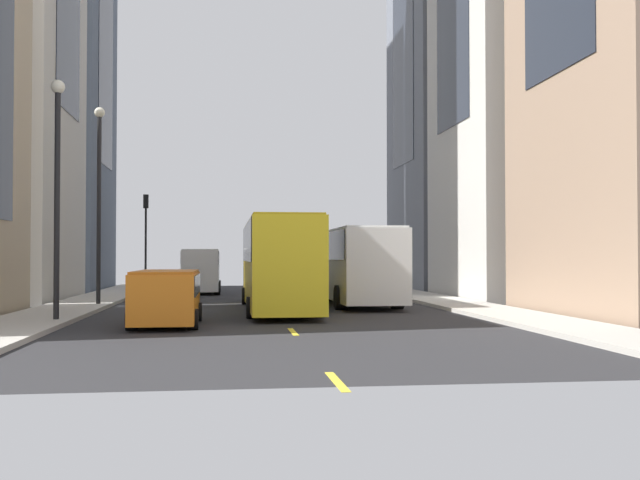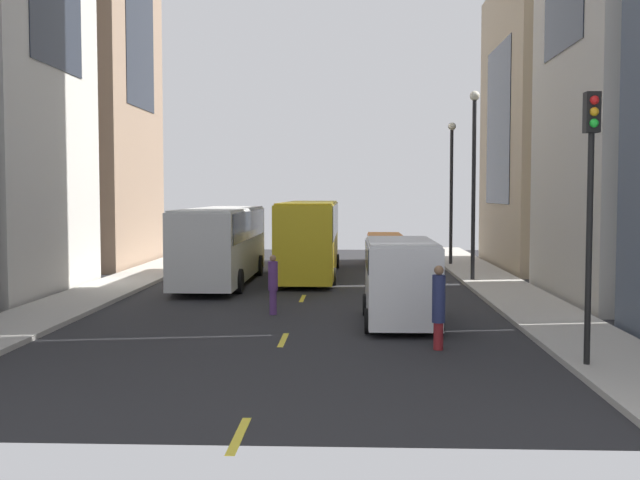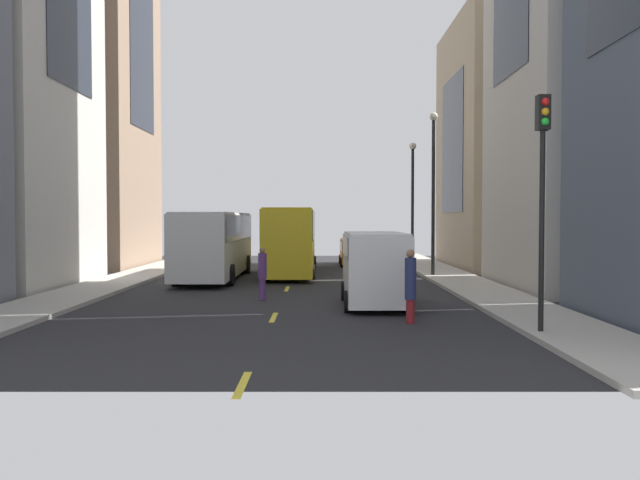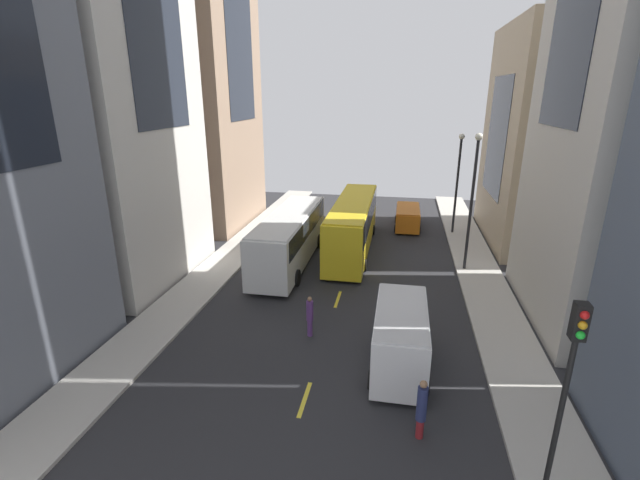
{
  "view_description": "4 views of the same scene",
  "coord_description": "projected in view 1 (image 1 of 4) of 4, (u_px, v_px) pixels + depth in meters",
  "views": [
    {
      "loc": [
        1.88,
        33.49,
        2.15
      ],
      "look_at": [
        -1.95,
        3.39,
        2.84
      ],
      "focal_mm": 41.22,
      "sensor_mm": 36.0,
      "label": 1
    },
    {
      "loc": [
        1.85,
        -33.61,
        4.02
      ],
      "look_at": [
        0.34,
        3.74,
        1.76
      ],
      "focal_mm": 43.74,
      "sensor_mm": 36.0,
      "label": 2
    },
    {
      "loc": [
        1.44,
        -33.35,
        3.1
      ],
      "look_at": [
        1.45,
        1.35,
        1.95
      ],
      "focal_mm": 37.73,
      "sensor_mm": 36.0,
      "label": 3
    },
    {
      "loc": [
        3.02,
        -25.71,
        10.72
      ],
      "look_at": [
        -2.0,
        1.2,
        1.52
      ],
      "focal_mm": 24.65,
      "sensor_mm": 36.0,
      "label": 4
    }
  ],
  "objects": [
    {
      "name": "ground_plane",
      "position": [
        268.0,
        304.0,
        33.4
      ],
      "size": [
        43.01,
        43.01,
        0.0
      ],
      "primitive_type": "plane",
      "color": "#28282B"
    },
    {
      "name": "delivery_van_white",
      "position": [
        201.0,
        268.0,
        42.8
      ],
      "size": [
        2.25,
        5.17,
        2.58
      ],
      "color": "white",
      "rests_on": "ground"
    },
    {
      "name": "building_east_0",
      "position": [
        45.0,
        13.0,
        47.16
      ],
      "size": [
        7.67,
        9.83,
        35.62
      ],
      "color": "#4C5666",
      "rests_on": "ground"
    },
    {
      "name": "streetcar_yellow",
      "position": [
        277.0,
        257.0,
        29.52
      ],
      "size": [
        2.7,
        12.38,
        3.59
      ],
      "color": "yellow",
      "rests_on": "ground"
    },
    {
      "name": "lane_stripe_5",
      "position": [
        337.0,
        382.0,
        12.57
      ],
      "size": [
        0.16,
        2.0,
        0.01
      ],
      "primitive_type": "cube",
      "color": "yellow",
      "rests_on": "ground"
    },
    {
      "name": "building_west_0",
      "position": [
        461.0,
        16.0,
        49.29
      ],
      "size": [
        8.09,
        10.07,
        36.68
      ],
      "color": "slate",
      "rests_on": "ground"
    },
    {
      "name": "lane_stripe_3",
      "position": [
        274.0,
        310.0,
        29.24
      ],
      "size": [
        0.16,
        2.0,
        0.01
      ],
      "primitive_type": "cube",
      "color": "yellow",
      "rests_on": "ground"
    },
    {
      "name": "lane_stripe_1",
      "position": [
        257.0,
        291.0,
        45.9
      ],
      "size": [
        0.16,
        2.0,
        0.01
      ],
      "primitive_type": "cube",
      "color": "yellow",
      "rests_on": "ground"
    },
    {
      "name": "lane_stripe_0",
      "position": [
        252.0,
        286.0,
        54.23
      ],
      "size": [
        0.16,
        2.0,
        0.01
      ],
      "primitive_type": "cube",
      "color": "yellow",
      "rests_on": "ground"
    },
    {
      "name": "traffic_light_near_corner",
      "position": [
        146.0,
        223.0,
        48.43
      ],
      "size": [
        0.32,
        0.44,
        6.11
      ],
      "color": "black",
      "rests_on": "ground"
    },
    {
      "name": "lane_stripe_4",
      "position": [
        293.0,
        332.0,
        20.9
      ],
      "size": [
        0.16,
        2.0,
        0.01
      ],
      "primitive_type": "cube",
      "color": "yellow",
      "rests_on": "ground"
    },
    {
      "name": "streetlamp_near",
      "position": [
        57.0,
        174.0,
        23.54
      ],
      "size": [
        0.44,
        0.44,
        7.69
      ],
      "color": "black",
      "rests_on": "ground"
    },
    {
      "name": "sidewalk_west",
      "position": [
        442.0,
        301.0,
        34.43
      ],
      "size": [
        2.72,
        44.0,
        0.15
      ],
      "primitive_type": "cube",
      "color": "#B2ADA3",
      "rests_on": "ground"
    },
    {
      "name": "car_orange_0",
      "position": [
        167.0,
        293.0,
        22.88
      ],
      "size": [
        2.07,
        4.71,
        1.72
      ],
      "color": "orange",
      "rests_on": "ground"
    },
    {
      "name": "sidewalk_east",
      "position": [
        84.0,
        304.0,
        32.37
      ],
      "size": [
        2.72,
        44.0,
        0.15
      ],
      "primitive_type": "cube",
      "color": "#B2ADA3",
      "rests_on": "ground"
    },
    {
      "name": "streetlamp_far",
      "position": [
        99.0,
        186.0,
        31.24
      ],
      "size": [
        0.44,
        0.44,
        8.38
      ],
      "color": "black",
      "rests_on": "ground"
    },
    {
      "name": "lane_stripe_2",
      "position": [
        264.0,
        299.0,
        37.57
      ],
      "size": [
        0.16,
        2.0,
        0.01
      ],
      "primitive_type": "cube",
      "color": "yellow",
      "rests_on": "ground"
    },
    {
      "name": "city_bus_white",
      "position": [
        354.0,
        260.0,
        33.37
      ],
      "size": [
        2.8,
        11.05,
        3.35
      ],
      "color": "silver",
      "rests_on": "ground"
    },
    {
      "name": "pedestrian_walking_far",
      "position": [
        192.0,
        272.0,
        46.52
      ],
      "size": [
        0.34,
        0.34,
        2.17
      ],
      "rotation": [
        0.0,
        0.0,
        2.24
      ],
      "color": "maroon",
      "rests_on": "ground"
    },
    {
      "name": "pedestrian_crossing_mid",
      "position": [
        273.0,
        276.0,
        41.61
      ],
      "size": [
        0.32,
        0.32,
        1.98
      ],
      "rotation": [
        0.0,
        0.0,
        5.78
      ],
      "color": "#593372",
      "rests_on": "ground"
    }
  ]
}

